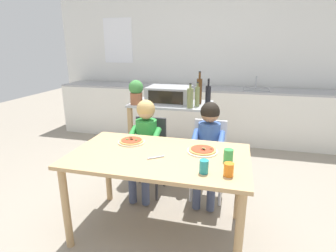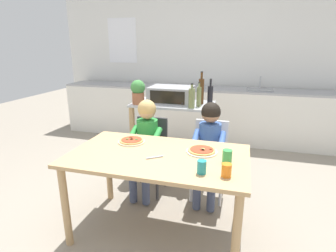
# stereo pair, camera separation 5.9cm
# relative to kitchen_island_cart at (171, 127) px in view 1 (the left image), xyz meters

# --- Properties ---
(ground_plane) EXTENTS (11.75, 11.75, 0.00)m
(ground_plane) POSITION_rel_kitchen_island_cart_xyz_m (0.18, -0.00, -0.60)
(ground_plane) COLOR gray
(back_wall_tiled) EXTENTS (5.56, 0.13, 2.70)m
(back_wall_tiled) POSITION_rel_kitchen_island_cart_xyz_m (0.18, 1.82, 0.75)
(back_wall_tiled) COLOR white
(back_wall_tiled) RESTS_ON ground
(kitchen_counter) EXTENTS (5.01, 0.60, 1.09)m
(kitchen_counter) POSITION_rel_kitchen_island_cart_xyz_m (0.18, 1.41, -0.15)
(kitchen_counter) COLOR silver
(kitchen_counter) RESTS_ON ground
(kitchen_island_cart) EXTENTS (0.97, 0.56, 0.90)m
(kitchen_island_cart) POSITION_rel_kitchen_island_cart_xyz_m (0.00, 0.00, 0.00)
(kitchen_island_cart) COLOR #B7BABF
(kitchen_island_cart) RESTS_ON ground
(toaster_oven) EXTENTS (0.52, 0.40, 0.19)m
(toaster_oven) POSITION_rel_kitchen_island_cart_xyz_m (-0.03, 0.03, 0.40)
(toaster_oven) COLOR #999BA0
(toaster_oven) RESTS_ON kitchen_island_cart
(bottle_dark_olive_oil) EXTENTS (0.06, 0.06, 0.38)m
(bottle_dark_olive_oil) POSITION_rel_kitchen_island_cart_xyz_m (0.33, 0.05, 0.46)
(bottle_dark_olive_oil) COLOR #4C2D14
(bottle_dark_olive_oil) RESTS_ON kitchen_island_cart
(bottle_brown_beer) EXTENTS (0.05, 0.05, 0.28)m
(bottle_brown_beer) POSITION_rel_kitchen_island_cart_xyz_m (0.33, -0.10, 0.42)
(bottle_brown_beer) COLOR olive
(bottle_brown_beer) RESTS_ON kitchen_island_cart
(bottle_slim_sauce) EXTENTS (0.07, 0.07, 0.28)m
(bottle_slim_sauce) POSITION_rel_kitchen_island_cart_xyz_m (0.26, -0.21, 0.42)
(bottle_slim_sauce) COLOR olive
(bottle_slim_sauce) RESTS_ON kitchen_island_cart
(bottle_clear_vinegar) EXTENTS (0.07, 0.07, 0.29)m
(bottle_clear_vinegar) POSITION_rel_kitchen_island_cart_xyz_m (0.43, 0.12, 0.42)
(bottle_clear_vinegar) COLOR black
(bottle_clear_vinegar) RESTS_ON kitchen_island_cart
(potted_herb_plant) EXTENTS (0.17, 0.17, 0.29)m
(potted_herb_plant) POSITION_rel_kitchen_island_cart_xyz_m (-0.39, -0.17, 0.46)
(potted_herb_plant) COLOR #9E5B3D
(potted_herb_plant) RESTS_ON kitchen_island_cart
(dining_table) EXTENTS (1.44, 0.84, 0.73)m
(dining_table) POSITION_rel_kitchen_island_cart_xyz_m (0.18, -1.18, 0.04)
(dining_table) COLOR tan
(dining_table) RESTS_ON ground
(dining_chair_left) EXTENTS (0.36, 0.36, 0.81)m
(dining_chair_left) POSITION_rel_kitchen_island_cart_xyz_m (-0.13, -0.51, -0.12)
(dining_chair_left) COLOR #333338
(dining_chair_left) RESTS_ON ground
(dining_chair_right) EXTENTS (0.36, 0.36, 0.81)m
(dining_chair_right) POSITION_rel_kitchen_island_cart_xyz_m (0.52, -0.45, -0.12)
(dining_chair_right) COLOR silver
(dining_chair_right) RESTS_ON ground
(child_in_green_shirt) EXTENTS (0.32, 0.42, 1.03)m
(child_in_green_shirt) POSITION_rel_kitchen_island_cart_xyz_m (-0.13, -0.63, 0.07)
(child_in_green_shirt) COLOR #424C6B
(child_in_green_shirt) RESTS_ON ground
(child_in_blue_striped_shirt) EXTENTS (0.32, 0.42, 1.03)m
(child_in_blue_striped_shirt) POSITION_rel_kitchen_island_cart_xyz_m (0.52, -0.57, 0.07)
(child_in_blue_striped_shirt) COLOR #424C6B
(child_in_blue_striped_shirt) RESTS_ON ground
(pizza_plate_cream) EXTENTS (0.24, 0.24, 0.03)m
(pizza_plate_cream) POSITION_rel_kitchen_island_cart_xyz_m (-0.13, -0.98, 0.15)
(pizza_plate_cream) COLOR beige
(pizza_plate_cream) RESTS_ON dining_table
(pizza_plate_white) EXTENTS (0.25, 0.25, 0.03)m
(pizza_plate_white) POSITION_rel_kitchen_island_cart_xyz_m (0.52, -1.04, 0.15)
(pizza_plate_white) COLOR white
(pizza_plate_white) RESTS_ON dining_table
(drinking_cup_orange) EXTENTS (0.07, 0.07, 0.09)m
(drinking_cup_orange) POSITION_rel_kitchen_island_cart_xyz_m (0.74, -1.42, 0.18)
(drinking_cup_orange) COLOR orange
(drinking_cup_orange) RESTS_ON dining_table
(drinking_cup_green) EXTENTS (0.07, 0.07, 0.10)m
(drinking_cup_green) POSITION_rel_kitchen_island_cart_xyz_m (0.73, -1.19, 0.19)
(drinking_cup_green) COLOR green
(drinking_cup_green) RESTS_ON dining_table
(drinking_cup_teal) EXTENTS (0.06, 0.06, 0.10)m
(drinking_cup_teal) POSITION_rel_kitchen_island_cart_xyz_m (0.58, -1.42, 0.18)
(drinking_cup_teal) COLOR teal
(drinking_cup_teal) RESTS_ON dining_table
(serving_spoon) EXTENTS (0.12, 0.09, 0.01)m
(serving_spoon) POSITION_rel_kitchen_island_cart_xyz_m (0.18, -1.26, 0.14)
(serving_spoon) COLOR #B7BABF
(serving_spoon) RESTS_ON dining_table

